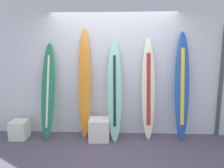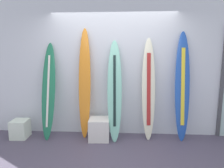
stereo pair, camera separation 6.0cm
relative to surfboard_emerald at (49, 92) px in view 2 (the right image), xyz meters
The scene contains 9 objects.
ground 1.87m from the surfboard_emerald, 36.56° to the right, with size 8.00×8.00×0.04m, color #4E4558.
wall_back 1.41m from the surfboard_emerald, 14.98° to the left, with size 7.20×0.20×2.80m, color silver.
surfboard_emerald is the anchor object (origin of this frame).
surfboard_sunset 0.74m from the surfboard_emerald, ahead, with size 0.24×0.31×2.19m.
surfboard_seafoam 1.32m from the surfboard_emerald, ahead, with size 0.31×0.49×1.96m.
surfboard_ivory 1.99m from the surfboard_emerald, ahead, with size 0.27×0.34×2.00m.
surfboard_cobalt 2.63m from the surfboard_emerald, ahead, with size 0.28×0.36×2.12m.
display_block_left 1.26m from the surfboard_emerald, ahead, with size 0.41×0.41×0.42m.
display_block_center 0.96m from the surfboard_emerald, behind, with size 0.33×0.33×0.37m.
Camera 2 is at (0.18, -2.63, 1.67)m, focal length 29.99 mm.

